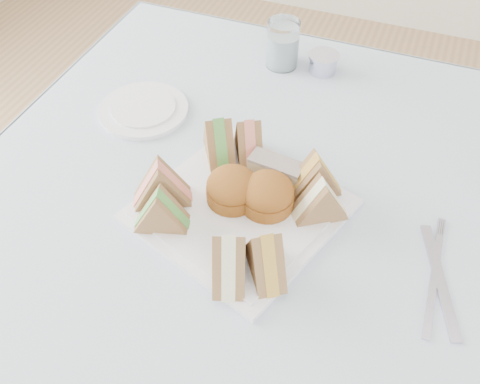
% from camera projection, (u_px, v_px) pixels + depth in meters
% --- Properties ---
extents(floor, '(4.00, 4.00, 0.00)m').
position_uv_depth(floor, '(251.00, 371.00, 1.48)').
color(floor, '#9E7751').
rests_on(floor, ground).
extents(table, '(0.90, 0.90, 0.74)m').
position_uv_depth(table, '(254.00, 301.00, 1.21)').
color(table, brown).
rests_on(table, floor).
extents(tablecloth, '(1.02, 1.02, 0.01)m').
position_uv_depth(tablecloth, '(258.00, 188.00, 0.94)').
color(tablecloth, '#A8C2D8').
rests_on(tablecloth, table).
extents(serving_plate, '(0.37, 0.37, 0.01)m').
position_uv_depth(serving_plate, '(240.00, 210.00, 0.89)').
color(serving_plate, white).
rests_on(serving_plate, tablecloth).
extents(sandwich_fl_a, '(0.11, 0.09, 0.09)m').
position_uv_depth(sandwich_fl_a, '(161.00, 183.00, 0.86)').
color(sandwich_fl_a, '#A27454').
rests_on(sandwich_fl_a, serving_plate).
extents(sandwich_fl_b, '(0.10, 0.06, 0.08)m').
position_uv_depth(sandwich_fl_b, '(160.00, 209.00, 0.83)').
color(sandwich_fl_b, '#A27454').
rests_on(sandwich_fl_b, serving_plate).
extents(sandwich_fr_a, '(0.09, 0.10, 0.08)m').
position_uv_depth(sandwich_fr_a, '(266.00, 253.00, 0.77)').
color(sandwich_fr_a, '#A27454').
rests_on(sandwich_fr_a, serving_plate).
extents(sandwich_fr_b, '(0.08, 0.11, 0.09)m').
position_uv_depth(sandwich_fr_b, '(229.00, 255.00, 0.76)').
color(sandwich_fr_b, '#A27454').
rests_on(sandwich_fr_b, serving_plate).
extents(sandwich_bl_a, '(0.09, 0.11, 0.09)m').
position_uv_depth(sandwich_bl_a, '(219.00, 138.00, 0.94)').
color(sandwich_bl_a, '#A27454').
rests_on(sandwich_bl_a, serving_plate).
extents(sandwich_bl_b, '(0.08, 0.10, 0.08)m').
position_uv_depth(sandwich_bl_b, '(249.00, 138.00, 0.94)').
color(sandwich_bl_b, '#A27454').
rests_on(sandwich_bl_b, serving_plate).
extents(sandwich_br_a, '(0.10, 0.09, 0.08)m').
position_uv_depth(sandwich_br_a, '(321.00, 198.00, 0.84)').
color(sandwich_br_a, '#A27454').
rests_on(sandwich_br_a, serving_plate).
extents(sandwich_br_b, '(0.10, 0.09, 0.08)m').
position_uv_depth(sandwich_br_b, '(315.00, 174.00, 0.88)').
color(sandwich_br_b, '#A27454').
rests_on(sandwich_br_b, serving_plate).
extents(scone_left, '(0.11, 0.11, 0.06)m').
position_uv_depth(scone_left, '(232.00, 188.00, 0.87)').
color(scone_left, '#8E581B').
rests_on(scone_left, serving_plate).
extents(scone_right, '(0.10, 0.10, 0.06)m').
position_uv_depth(scone_right, '(267.00, 194.00, 0.86)').
color(scone_right, '#8E581B').
rests_on(scone_right, serving_plate).
extents(pastry_slice, '(0.10, 0.05, 0.04)m').
position_uv_depth(pastry_slice, '(276.00, 171.00, 0.91)').
color(pastry_slice, '#C3B98C').
rests_on(pastry_slice, serving_plate).
extents(side_plate, '(0.19, 0.19, 0.01)m').
position_uv_depth(side_plate, '(144.00, 110.00, 1.07)').
color(side_plate, white).
rests_on(side_plate, tablecloth).
extents(water_glass, '(0.09, 0.09, 0.10)m').
position_uv_depth(water_glass, '(283.00, 44.00, 1.15)').
color(water_glass, white).
rests_on(water_glass, tablecloth).
extents(tea_strainer, '(0.08, 0.08, 0.04)m').
position_uv_depth(tea_strainer, '(323.00, 64.00, 1.16)').
color(tea_strainer, silver).
rests_on(tea_strainer, tablecloth).
extents(knife, '(0.08, 0.20, 0.00)m').
position_uv_depth(knife, '(440.00, 280.00, 0.80)').
color(knife, silver).
rests_on(knife, tablecloth).
extents(fork, '(0.02, 0.19, 0.00)m').
position_uv_depth(fork, '(433.00, 283.00, 0.79)').
color(fork, silver).
rests_on(fork, tablecloth).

